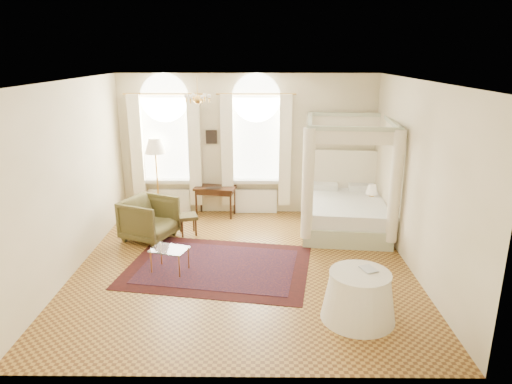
% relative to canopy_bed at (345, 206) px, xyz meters
% --- Properties ---
extents(ground, '(6.00, 6.00, 0.00)m').
position_rel_canopy_bed_xyz_m(ground, '(-2.14, -1.79, -0.55)').
color(ground, '#A5782F').
rests_on(ground, ground).
extents(room_walls, '(6.00, 6.00, 6.00)m').
position_rel_canopy_bed_xyz_m(room_walls, '(-2.14, -1.79, 1.43)').
color(room_walls, '#FFEAC2').
rests_on(room_walls, ground).
extents(window_left, '(1.62, 0.27, 3.29)m').
position_rel_canopy_bed_xyz_m(window_left, '(-4.04, 1.08, 0.93)').
color(window_left, white).
rests_on(window_left, room_walls).
extents(window_right, '(1.62, 0.27, 3.29)m').
position_rel_canopy_bed_xyz_m(window_right, '(-1.94, 1.08, 0.93)').
color(window_right, white).
rests_on(window_right, room_walls).
extents(chandelier, '(0.51, 0.45, 0.50)m').
position_rel_canopy_bed_xyz_m(chandelier, '(-3.04, -0.59, 2.35)').
color(chandelier, gold).
rests_on(chandelier, room_walls).
extents(wall_pictures, '(2.54, 0.03, 0.39)m').
position_rel_canopy_bed_xyz_m(wall_pictures, '(-2.06, 1.18, 1.34)').
color(wall_pictures, black).
rests_on(wall_pictures, room_walls).
extents(canopy_bed, '(2.07, 2.44, 2.44)m').
position_rel_canopy_bed_xyz_m(canopy_bed, '(0.00, 0.00, 0.00)').
color(canopy_bed, '#B3BA97').
rests_on(canopy_bed, ground).
extents(nightstand, '(0.45, 0.42, 0.53)m').
position_rel_canopy_bed_xyz_m(nightstand, '(0.56, 0.40, -0.29)').
color(nightstand, '#34190E').
rests_on(nightstand, ground).
extents(nightstand_lamp, '(0.28, 0.28, 0.40)m').
position_rel_canopy_bed_xyz_m(nightstand_lamp, '(0.64, 0.36, 0.24)').
color(nightstand_lamp, gold).
rests_on(nightstand_lamp, nightstand).
extents(writing_desk, '(1.02, 0.66, 0.71)m').
position_rel_canopy_bed_xyz_m(writing_desk, '(-2.91, 0.91, 0.05)').
color(writing_desk, '#34190E').
rests_on(writing_desk, ground).
extents(laptop, '(0.40, 0.29, 0.03)m').
position_rel_canopy_bed_xyz_m(laptop, '(-2.95, 0.80, 0.17)').
color(laptop, black).
rests_on(laptop, writing_desk).
extents(stool, '(0.48, 0.48, 0.44)m').
position_rel_canopy_bed_xyz_m(stool, '(-3.39, -0.28, -0.19)').
color(stool, '#41391B').
rests_on(stool, ground).
extents(armchair, '(1.26, 1.24, 0.87)m').
position_rel_canopy_bed_xyz_m(armchair, '(-4.15, -0.53, -0.12)').
color(armchair, '#47401E').
rests_on(armchair, ground).
extents(coffee_table, '(0.74, 0.61, 0.43)m').
position_rel_canopy_bed_xyz_m(coffee_table, '(-3.45, -2.02, -0.16)').
color(coffee_table, white).
rests_on(coffee_table, ground).
extents(floor_lamp, '(0.48, 0.48, 1.87)m').
position_rel_canopy_bed_xyz_m(floor_lamp, '(-4.27, 0.91, 1.04)').
color(floor_lamp, gold).
rests_on(floor_lamp, ground).
extents(oriental_rug, '(3.57, 2.82, 0.01)m').
position_rel_canopy_bed_xyz_m(oriental_rug, '(-2.61, -1.83, -0.55)').
color(oriental_rug, '#3C110E').
rests_on(oriental_rug, ground).
extents(side_table, '(1.08, 1.08, 0.74)m').
position_rel_canopy_bed_xyz_m(side_table, '(-0.42, -3.50, -0.19)').
color(side_table, white).
rests_on(side_table, ground).
extents(book, '(0.26, 0.30, 0.02)m').
position_rel_canopy_bed_xyz_m(book, '(-0.37, -3.44, 0.19)').
color(book, black).
rests_on(book, side_table).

